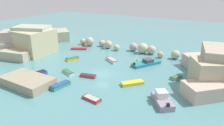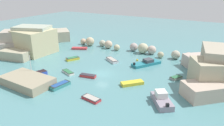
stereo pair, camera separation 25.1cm
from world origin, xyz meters
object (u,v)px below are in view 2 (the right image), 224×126
Objects in this scene: moored_boat_2 at (88,76)px; moored_boat_9 at (176,78)px; moored_boat_6 at (162,100)px; channel_buoy at (137,60)px; moored_boat_0 at (32,76)px; moored_boat_1 at (112,60)px; moored_boat_4 at (80,48)px; moored_boat_8 at (91,98)px; moored_boat_11 at (132,83)px; moored_boat_3 at (147,63)px; moored_boat_7 at (60,85)px; moored_boat_5 at (73,59)px; stone_dock at (27,81)px; moored_boat_10 at (68,72)px.

moored_boat_9 is at bearing -164.51° from moored_boat_2.
moored_boat_6 reaches higher than moored_boat_2.
moored_boat_0 reaches higher than channel_buoy.
moored_boat_9 is (15.63, -2.59, -0.06)m from moored_boat_1.
moored_boat_8 is (18.92, -21.39, -0.01)m from moored_boat_4.
moored_boat_11 is at bearing 76.65° from moored_boat_8.
moored_boat_11 is (9.30, -8.96, -0.04)m from moored_boat_1.
moored_boat_3 is (2.90, -1.45, 0.23)m from channel_buoy.
moored_boat_4 is 1.14× the size of moored_boat_7.
moored_boat_5 is 26.20m from moored_boat_6.
moored_boat_4 is 23.48m from moored_boat_7.
moored_boat_9 reaches higher than channel_buoy.
moored_boat_3 is at bearing -133.69° from moored_boat_1.
moored_boat_0 is 18.12m from moored_boat_1.
moored_boat_1 is at bearing 134.40° from moored_boat_3.
moored_boat_4 is 28.56m from moored_boat_8.
moored_boat_0 is 24.40m from moored_boat_3.
moored_boat_11 is (18.28, 6.78, -0.13)m from moored_boat_0.
moored_boat_3 is at bearing 53.38° from stone_dock.
moored_boat_5 is at bearing 116.69° from moored_boat_11.
moored_boat_11 is at bearing 25.11° from moored_boat_6.
moored_boat_1 reaches higher than moored_boat_4.
stone_dock is at bearing 154.17° from moored_boat_9.
moored_boat_1 reaches higher than channel_buoy.
moored_boat_8 is at bearing 78.44° from moored_boat_6.
stone_dock is at bearing 162.69° from moored_boat_11.
moored_boat_6 is at bearing 14.13° from stone_dock.
moored_boat_4 reaches higher than channel_buoy.
moored_boat_5 is (-13.84, -7.05, 0.10)m from channel_buoy.
moored_boat_1 is at bearing 68.94° from stone_dock.
moored_boat_5 is at bearing 15.74° from moored_boat_0.
stone_dock is at bearing -145.83° from moored_boat_5.
moored_boat_1 is 0.77× the size of moored_boat_6.
moored_boat_6 is (24.65, -8.87, 0.32)m from moored_boat_5.
moored_boat_0 is at bearing 19.88° from moored_boat_2.
moored_boat_8 is 12.03m from moored_boat_10.
moored_boat_4 is 1.32× the size of moored_boat_10.
moored_boat_4 is at bearing 140.63° from moored_boat_8.
moored_boat_1 is at bearing 109.90° from moored_boat_9.
moored_boat_10 is (-19.90, -8.12, -0.01)m from moored_boat_9.
moored_boat_9 is at bearing -156.08° from moored_boat_1.
moored_boat_8 is at bearing -104.56° from moored_boat_5.
moored_boat_5 is at bearing -36.37° from moored_boat_10.
moored_boat_8 is at bearing 175.53° from moored_boat_9.
moored_boat_9 is at bearing -29.07° from channel_buoy.
moored_boat_9 reaches higher than moored_boat_10.
moored_boat_4 is 29.43m from moored_boat_9.
moored_boat_6 is (15.87, -12.63, 0.32)m from moored_boat_1.
moored_boat_9 is at bearing 141.01° from moored_boat_4.
moored_boat_9 is at bearing 34.85° from stone_dock.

